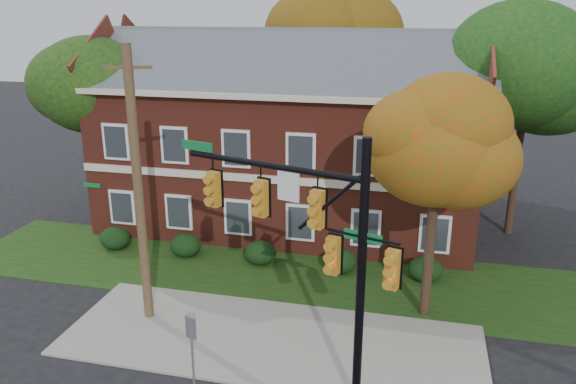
% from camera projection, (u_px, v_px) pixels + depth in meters
% --- Properties ---
extents(ground, '(120.00, 120.00, 0.00)m').
position_uv_depth(ground, '(263.00, 358.00, 17.92)').
color(ground, black).
rests_on(ground, ground).
extents(sidewalk, '(14.00, 5.00, 0.08)m').
position_uv_depth(sidewalk, '(271.00, 340.00, 18.83)').
color(sidewalk, gray).
rests_on(sidewalk, ground).
extents(grass_strip, '(30.00, 6.00, 0.04)m').
position_uv_depth(grass_strip, '(302.00, 275.00, 23.46)').
color(grass_strip, '#193811').
rests_on(grass_strip, ground).
extents(apartment_building, '(18.80, 8.80, 9.74)m').
position_uv_depth(apartment_building, '(288.00, 128.00, 27.85)').
color(apartment_building, maroon).
rests_on(apartment_building, ground).
extents(hedge_far_left, '(1.40, 1.26, 1.05)m').
position_uv_depth(hedge_far_left, '(115.00, 238.00, 25.93)').
color(hedge_far_left, black).
rests_on(hedge_far_left, ground).
extents(hedge_left, '(1.40, 1.26, 1.05)m').
position_uv_depth(hedge_left, '(185.00, 245.00, 25.16)').
color(hedge_left, black).
rests_on(hedge_left, ground).
extents(hedge_center, '(1.40, 1.26, 1.05)m').
position_uv_depth(hedge_center, '(260.00, 253.00, 24.39)').
color(hedge_center, black).
rests_on(hedge_center, ground).
extents(hedge_right, '(1.40, 1.26, 1.05)m').
position_uv_depth(hedge_right, '(340.00, 261.00, 23.62)').
color(hedge_right, black).
rests_on(hedge_right, ground).
extents(hedge_far_right, '(1.40, 1.26, 1.05)m').
position_uv_depth(hedge_far_right, '(425.00, 269.00, 22.85)').
color(hedge_far_right, black).
rests_on(hedge_far_right, ground).
extents(tree_near_right, '(4.50, 4.25, 8.58)m').
position_uv_depth(tree_near_right, '(446.00, 136.00, 18.26)').
color(tree_near_right, black).
rests_on(tree_near_right, ground).
extents(tree_left_rear, '(5.40, 5.10, 8.88)m').
position_uv_depth(tree_left_rear, '(97.00, 90.00, 28.44)').
color(tree_left_rear, black).
rests_on(tree_left_rear, ground).
extents(tree_right_rear, '(6.30, 5.95, 10.62)m').
position_uv_depth(tree_right_rear, '(537.00, 67.00, 25.18)').
color(tree_right_rear, black).
rests_on(tree_right_rear, ground).
extents(tree_far_rear, '(6.84, 6.46, 11.52)m').
position_uv_depth(tree_far_rear, '(340.00, 40.00, 33.61)').
color(tree_far_rear, black).
rests_on(tree_far_rear, ground).
extents(traffic_signal, '(6.65, 2.22, 7.70)m').
position_uv_depth(traffic_signal, '(315.00, 238.00, 15.02)').
color(traffic_signal, gray).
rests_on(traffic_signal, ground).
extents(utility_pole, '(1.46, 0.57, 9.63)m').
position_uv_depth(utility_pole, '(138.00, 189.00, 18.78)').
color(utility_pole, '#4E3C24').
rests_on(utility_pole, ground).
extents(sign_post, '(0.35, 0.15, 2.45)m').
position_uv_depth(sign_post, '(192.00, 341.00, 15.88)').
color(sign_post, slate).
rests_on(sign_post, ground).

